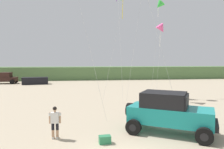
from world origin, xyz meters
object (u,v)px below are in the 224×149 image
(distant_sedan, at_px, (35,81))
(kite_yellow_diamond, at_px, (161,29))
(person_watching, at_px, (55,121))
(distant_pickup, at_px, (4,78))
(kite_red_delta, at_px, (159,5))
(cooler_box, at_px, (105,140))
(jeep, at_px, (169,112))

(distant_sedan, relative_size, kite_yellow_diamond, 0.52)
(person_watching, xyz_separation_m, distant_pickup, (-12.42, 28.90, 0.00))
(kite_red_delta, bearing_deg, cooler_box, -118.89)
(cooler_box, distance_m, kite_yellow_diamond, 16.23)
(cooler_box, bearing_deg, kite_red_delta, 55.57)
(kite_yellow_diamond, bearing_deg, kite_red_delta, 81.12)
(distant_pickup, bearing_deg, jeep, -57.36)
(cooler_box, height_order, distant_pickup, distant_pickup)
(cooler_box, distance_m, distant_sedan, 29.51)
(kite_red_delta, bearing_deg, distant_pickup, 144.39)
(jeep, bearing_deg, kite_red_delta, 72.66)
(distant_pickup, height_order, kite_red_delta, kite_red_delta)
(person_watching, relative_size, cooler_box, 2.98)
(person_watching, height_order, distant_sedan, person_watching)
(cooler_box, distance_m, distant_pickup, 33.39)
(jeep, relative_size, person_watching, 2.98)
(kite_red_delta, bearing_deg, jeep, -107.34)
(jeep, distance_m, distant_pickup, 34.29)
(jeep, height_order, person_watching, jeep)
(jeep, height_order, distant_pickup, jeep)
(jeep, xyz_separation_m, kite_yellow_diamond, (3.79, 11.48, 6.24))
(cooler_box, xyz_separation_m, kite_yellow_diamond, (7.40, 12.49, 7.25))
(cooler_box, xyz_separation_m, distant_sedan, (-9.17, 28.05, 0.41))
(jeep, bearing_deg, distant_pickup, 122.64)
(distant_pickup, xyz_separation_m, kite_yellow_diamond, (22.28, -17.40, 6.50))
(cooler_box, bearing_deg, kite_yellow_diamond, 53.80)
(kite_yellow_diamond, bearing_deg, person_watching, -130.58)
(cooler_box, xyz_separation_m, distant_pickup, (-14.88, 29.88, 0.75))
(kite_yellow_diamond, bearing_deg, jeep, -108.25)
(person_watching, xyz_separation_m, kite_red_delta, (10.06, 12.80, 9.34))
(cooler_box, relative_size, distant_sedan, 0.13)
(jeep, distance_m, distant_sedan, 29.92)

